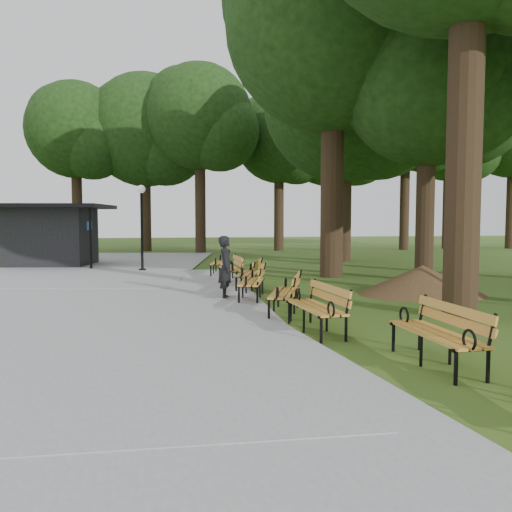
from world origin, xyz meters
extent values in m
plane|color=#2F4E16|center=(0.00, 0.00, 0.00)|extent=(100.00, 100.00, 0.00)
cube|color=gray|center=(-4.00, 3.00, 0.03)|extent=(12.00, 38.00, 0.06)
imported|color=black|center=(-0.87, 3.44, 0.81)|extent=(0.47, 0.64, 1.61)
cylinder|color=black|center=(-3.21, 11.06, 1.56)|extent=(0.10, 0.10, 3.11)
sphere|color=white|center=(-3.21, 11.06, 3.21)|extent=(0.32, 0.32, 0.32)
cone|color=#47301C|center=(4.46, 3.27, 0.39)|extent=(2.91, 2.91, 0.79)
cylinder|color=black|center=(3.57, 0.10, 4.33)|extent=(0.70, 0.70, 8.65)
cylinder|color=black|center=(6.06, 6.12, 2.98)|extent=(0.60, 0.60, 5.95)
sphere|color=black|center=(6.06, 6.12, 6.51)|extent=(5.53, 5.53, 5.53)
cylinder|color=black|center=(3.44, 7.80, 4.01)|extent=(0.80, 0.80, 8.02)
sphere|color=black|center=(3.44, 7.80, 8.77)|extent=(7.51, 7.51, 7.51)
cylinder|color=black|center=(6.19, 14.12, 3.50)|extent=(0.76, 0.76, 6.99)
sphere|color=black|center=(6.19, 14.12, 7.65)|extent=(7.73, 7.73, 7.73)
camera|label=1|loc=(-2.49, -9.44, 2.01)|focal=35.97mm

